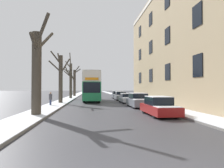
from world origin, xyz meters
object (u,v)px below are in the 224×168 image
object	(u,v)px
bare_tree_left_3	(74,82)
double_decker_bus	(92,85)
bare_tree_left_0	(37,69)
parked_car_4	(117,95)
parked_car_2	(127,98)
parked_car_3	(121,96)
bare_tree_left_1	(60,77)
parked_car_0	(159,107)
bare_tree_left_2	(70,78)
pedestrian_left_sidewalk	(51,99)
parked_car_1	(138,101)

from	to	relation	value
bare_tree_left_3	double_decker_bus	bearing A→B (deg)	-76.94
bare_tree_left_0	parked_car_4	xyz separation A→B (m)	(8.79, 24.34, -2.68)
parked_car_2	parked_car_3	distance (m)	6.10
bare_tree_left_1	parked_car_0	bearing A→B (deg)	-53.16
bare_tree_left_2	bare_tree_left_1	bearing A→B (deg)	-90.21
parked_car_3	pedestrian_left_sidewalk	size ratio (longest dim) A/B	2.63
pedestrian_left_sidewalk	parked_car_2	bearing A→B (deg)	-59.34
bare_tree_left_0	bare_tree_left_3	size ratio (longest dim) A/B	0.96
parked_car_0	parked_car_1	xyz separation A→B (m)	(0.00, 6.45, 0.05)
bare_tree_left_0	pedestrian_left_sidewalk	bearing A→B (deg)	94.47
bare_tree_left_3	parked_car_0	bearing A→B (deg)	-75.41
parked_car_2	parked_car_0	bearing A→B (deg)	-90.00
parked_car_1	pedestrian_left_sidewalk	bearing A→B (deg)	169.84
parked_car_4	bare_tree_left_3	bearing A→B (deg)	132.16
parked_car_2	double_decker_bus	bearing A→B (deg)	141.80
parked_car_0	bare_tree_left_1	bearing A→B (deg)	126.84
bare_tree_left_2	parked_car_4	xyz separation A→B (m)	(8.88, 0.88, -3.17)
bare_tree_left_1	bare_tree_left_2	distance (m)	11.87
bare_tree_left_2	double_decker_bus	size ratio (longest dim) A/B	0.83
bare_tree_left_1	double_decker_bus	distance (m)	6.49
bare_tree_left_2	parked_car_1	size ratio (longest dim) A/B	1.97
bare_tree_left_2	parked_car_0	world-z (taller)	bare_tree_left_2
double_decker_bus	parked_car_1	distance (m)	11.68
parked_car_0	parked_car_1	bearing A→B (deg)	90.00
bare_tree_left_0	parked_car_3	bearing A→B (deg)	64.99
bare_tree_left_3	parked_car_3	bearing A→B (deg)	-59.76
bare_tree_left_3	pedestrian_left_sidewalk	xyz separation A→B (m)	(-0.40, -26.46, -2.70)
parked_car_2	parked_car_3	xyz separation A→B (m)	(0.00, 6.10, 0.07)
double_decker_bus	parked_car_3	bearing A→B (deg)	24.65
bare_tree_left_0	parked_car_4	bearing A→B (deg)	70.15
bare_tree_left_0	bare_tree_left_2	bearing A→B (deg)	90.23
parked_car_2	pedestrian_left_sidewalk	distance (m)	10.61
parked_car_4	parked_car_0	bearing A→B (deg)	-90.00
parked_car_4	pedestrian_left_sidewalk	xyz separation A→B (m)	(-9.40, -16.52, 0.21)
parked_car_2	parked_car_4	bearing A→B (deg)	90.00
bare_tree_left_1	parked_car_1	distance (m)	10.82
bare_tree_left_0	double_decker_bus	size ratio (longest dim) A/B	0.65
bare_tree_left_3	parked_car_0	xyz separation A→B (m)	(9.00, -34.60, -2.92)
bare_tree_left_2	parked_car_2	size ratio (longest dim) A/B	1.99
parked_car_2	bare_tree_left_3	bearing A→B (deg)	112.68
parked_car_1	parked_car_2	world-z (taller)	parked_car_1
bare_tree_left_3	parked_car_4	world-z (taller)	bare_tree_left_3
parked_car_4	parked_car_1	bearing A→B (deg)	-90.00
bare_tree_left_1	parked_car_2	bearing A→B (deg)	7.24
parked_car_3	pedestrian_left_sidewalk	world-z (taller)	pedestrian_left_sidewalk
parked_car_2	bare_tree_left_0	bearing A→B (deg)	-124.60
bare_tree_left_1	parked_car_3	distance (m)	11.82
bare_tree_left_2	pedestrian_left_sidewalk	bearing A→B (deg)	-91.89
bare_tree_left_3	parked_car_1	distance (m)	29.69
pedestrian_left_sidewalk	parked_car_1	bearing A→B (deg)	-97.09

